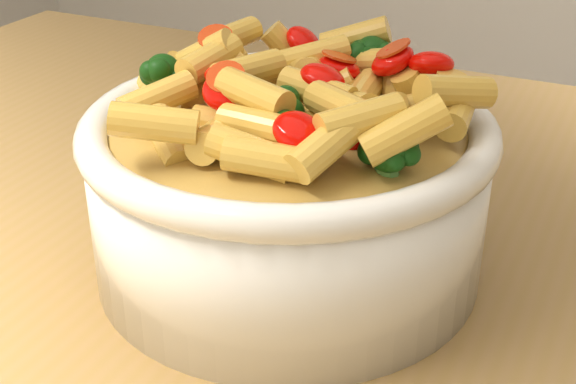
% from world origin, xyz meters
% --- Properties ---
extents(serving_bowl, '(0.23, 0.23, 0.10)m').
position_xyz_m(serving_bowl, '(-0.09, 0.01, 0.95)').
color(serving_bowl, white).
rests_on(serving_bowl, table).
extents(pasta_salad, '(0.18, 0.18, 0.04)m').
position_xyz_m(pasta_salad, '(-0.09, 0.01, 1.01)').
color(pasta_salad, '#F3C54C').
rests_on(pasta_salad, serving_bowl).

